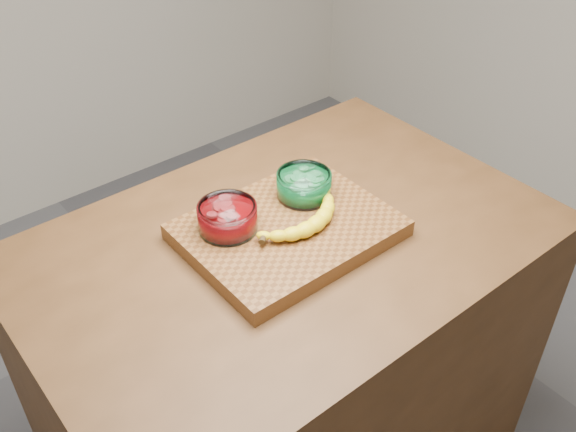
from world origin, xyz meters
TOP-DOWN VIEW (x-y plane):
  - counter at (0.00, 0.00)m, footprint 1.20×0.80m
  - cutting_board at (0.00, 0.00)m, footprint 0.45×0.35m
  - bowl_red at (-0.11, 0.07)m, footprint 0.13×0.13m
  - bowl_green at (0.10, 0.06)m, footprint 0.13×0.13m
  - banana at (0.02, -0.02)m, footprint 0.27×0.14m

SIDE VIEW (x-z plane):
  - counter at x=0.00m, z-range 0.00..0.90m
  - cutting_board at x=0.00m, z-range 0.90..0.94m
  - banana at x=0.02m, z-range 0.94..0.98m
  - bowl_green at x=0.10m, z-range 0.94..1.00m
  - bowl_red at x=-0.11m, z-range 0.94..1.00m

